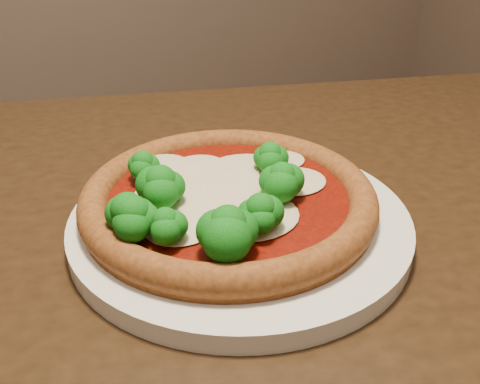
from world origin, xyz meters
name	(u,v)px	position (x,y,z in m)	size (l,w,h in m)	color
dining_table	(215,340)	(-0.12, 0.14, 0.65)	(1.29, 1.14, 0.75)	black
plate	(240,222)	(-0.08, 0.17, 0.76)	(0.31, 0.31, 0.02)	silver
pizza	(224,198)	(-0.10, 0.17, 0.78)	(0.27, 0.27, 0.06)	brown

